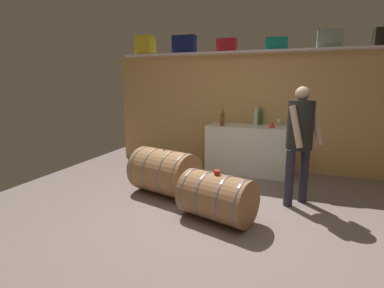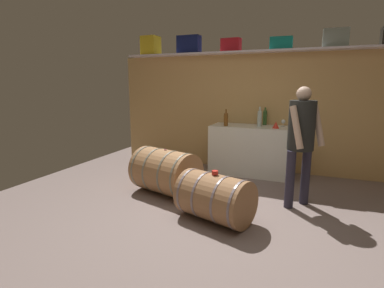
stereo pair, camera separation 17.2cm
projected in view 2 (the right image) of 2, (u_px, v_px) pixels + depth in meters
The scene contains 18 objects.
ground_plane at pixel (226, 205), 3.99m from camera, with size 6.57×8.26×0.02m, color slate.
back_wall_panel at pixel (255, 113), 5.51m from camera, with size 5.37×0.10×2.12m, color tan.
high_shelf_board at pixel (256, 52), 5.16m from camera, with size 4.94×0.40×0.03m, color silver.
toolcase_yellow at pixel (151, 46), 5.88m from camera, with size 0.31×0.29×0.36m, color yellow.
toolcase_navy at pixel (189, 45), 5.58m from camera, with size 0.43×0.20×0.32m, color navy.
toolcase_red at pixel (231, 45), 5.29m from camera, with size 0.34×0.19×0.23m, color red.
toolcase_teal at pixel (281, 44), 4.98m from camera, with size 0.36×0.26×0.20m, color #11847A.
toolcase_grey at pixel (336, 38), 4.67m from camera, with size 0.38×0.19×0.29m, color gray.
work_cabinet at pixel (252, 150), 5.28m from camera, with size 1.45×0.61×0.86m, color white.
wine_bottle_clear at pixel (260, 118), 5.14m from camera, with size 0.08×0.08×0.34m.
wine_bottle_amber at pixel (226, 119), 5.19m from camera, with size 0.07×0.07×0.29m.
wine_bottle_green at pixel (265, 117), 5.32m from camera, with size 0.07×0.07×0.31m.
wine_glass at pixel (283, 122), 5.11m from camera, with size 0.08×0.08×0.12m.
red_funnel at pixel (276, 125), 4.92m from camera, with size 0.11×0.11×0.11m, color red.
wine_barrel_near at pixel (215, 197), 3.48m from camera, with size 0.97×0.78×0.57m.
wine_barrel_far at pixel (166, 172), 4.35m from camera, with size 1.06×0.88×0.66m.
tasting_cup at pixel (215, 173), 3.42m from camera, with size 0.07×0.07×0.04m, color red.
winemaker_pouring at pixel (301, 135), 3.77m from camera, with size 0.47×0.50×1.55m.
Camera 2 is at (0.97, -3.02, 1.58)m, focal length 27.84 mm.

